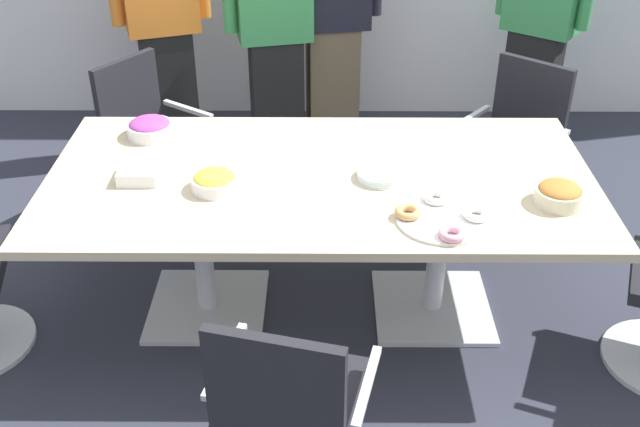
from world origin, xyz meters
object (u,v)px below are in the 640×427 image
(snack_bowl_candy_mix, at_px, (150,128))
(plate_stack, at_px, (381,175))
(person_standing_3, at_px, (541,19))
(office_chair_3, at_px, (511,155))
(snack_bowl_chips_yellow, at_px, (215,181))
(office_chair_1, at_px, (291,422))
(napkin_pile, at_px, (139,173))
(person_standing_2, at_px, (333,14))
(conference_table, at_px, (320,199))
(person_standing_0, at_px, (162,18))
(person_standing_1, at_px, (275,27))
(office_chair_4, at_px, (154,150))
(donut_platter, at_px, (442,217))
(snack_bowl_pretzels, at_px, (559,194))

(snack_bowl_candy_mix, relative_size, plate_stack, 1.05)
(person_standing_3, bearing_deg, snack_bowl_candy_mix, 68.56)
(office_chair_3, relative_size, snack_bowl_chips_yellow, 4.59)
(office_chair_1, bearing_deg, napkin_pile, 137.10)
(office_chair_3, height_order, snack_bowl_candy_mix, office_chair_3)
(person_standing_2, bearing_deg, conference_table, 77.26)
(office_chair_1, distance_m, snack_bowl_candy_mix, 1.70)
(person_standing_0, height_order, snack_bowl_chips_yellow, person_standing_0)
(person_standing_0, distance_m, person_standing_2, 1.05)
(person_standing_0, xyz_separation_m, person_standing_1, (0.70, -0.10, -0.02))
(snack_bowl_candy_mix, bearing_deg, conference_table, -25.01)
(person_standing_3, height_order, plate_stack, person_standing_3)
(person_standing_3, relative_size, plate_stack, 8.29)
(conference_table, relative_size, person_standing_1, 1.38)
(snack_bowl_chips_yellow, bearing_deg, snack_bowl_candy_mix, 126.27)
(office_chair_4, height_order, person_standing_1, person_standing_1)
(person_standing_0, xyz_separation_m, plate_stack, (1.25, -1.70, -0.16))
(office_chair_1, xyz_separation_m, person_standing_0, (-0.89, 2.77, 0.52))
(napkin_pile, bearing_deg, snack_bowl_chips_yellow, -14.30)
(office_chair_3, xyz_separation_m, office_chair_4, (-2.02, 0.05, 0.00))
(napkin_pile, bearing_deg, conference_table, 3.16)
(conference_table, bearing_deg, donut_platter, -37.15)
(snack_bowl_candy_mix, bearing_deg, office_chair_4, 103.93)
(conference_table, distance_m, snack_bowl_chips_yellow, 0.49)
(conference_table, distance_m, plate_stack, 0.30)
(office_chair_4, height_order, napkin_pile, office_chair_4)
(office_chair_1, height_order, office_chair_3, same)
(conference_table, relative_size, person_standing_3, 1.38)
(person_standing_0, distance_m, person_standing_1, 0.71)
(person_standing_2, relative_size, napkin_pile, 10.87)
(snack_bowl_pretzels, bearing_deg, office_chair_3, 85.46)
(office_chair_3, distance_m, person_standing_1, 1.60)
(conference_table, xyz_separation_m, napkin_pile, (-0.78, -0.04, 0.16))
(office_chair_3, bearing_deg, conference_table, 79.25)
(person_standing_2, xyz_separation_m, napkin_pile, (-0.85, -1.74, -0.17))
(office_chair_3, xyz_separation_m, snack_bowl_chips_yellow, (-1.51, -0.99, 0.39))
(person_standing_3, bearing_deg, donut_platter, 104.21)
(person_standing_0, bearing_deg, office_chair_3, 139.22)
(conference_table, xyz_separation_m, office_chair_3, (1.07, 0.86, -0.22))
(office_chair_4, relative_size, napkin_pile, 5.47)
(person_standing_1, xyz_separation_m, person_standing_3, (1.65, 0.16, -0.00))
(snack_bowl_chips_yellow, bearing_deg, conference_table, 16.21)
(snack_bowl_chips_yellow, distance_m, donut_platter, 0.96)
(person_standing_2, relative_size, snack_bowl_chips_yellow, 9.12)
(person_standing_0, relative_size, donut_platter, 4.69)
(snack_bowl_candy_mix, bearing_deg, person_standing_1, 65.61)
(office_chair_4, xyz_separation_m, napkin_pile, (0.17, -0.95, 0.37))
(person_standing_0, relative_size, person_standing_1, 1.02)
(person_standing_1, height_order, snack_bowl_pretzels, person_standing_1)
(office_chair_3, height_order, person_standing_1, person_standing_1)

